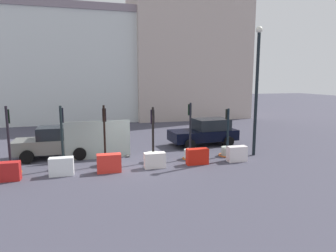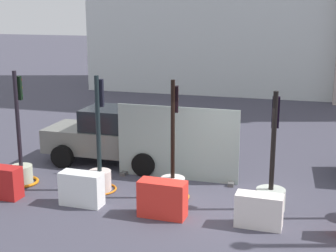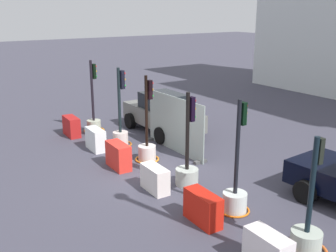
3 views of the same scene
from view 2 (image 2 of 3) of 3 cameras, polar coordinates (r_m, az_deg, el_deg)
name	(u,v)px [view 2 (image 2 of 3)]	position (r m, az deg, el deg)	size (l,w,h in m)	color
ground_plane	(219,207)	(12.36, 5.88, -9.26)	(120.00, 120.00, 0.00)	#41404E
traffic_light_0	(21,166)	(14.29, -16.47, -4.41)	(0.91, 0.91, 3.13)	#B4B9A0
traffic_light_1	(100,168)	(13.31, -7.83, -4.82)	(0.88, 0.88, 3.08)	beige
traffic_light_2	(173,179)	(12.71, 0.55, -6.07)	(0.87, 0.87, 3.05)	silver
traffic_light_3	(271,187)	(12.25, 11.73, -6.86)	(0.71, 0.71, 2.90)	#ACB3A9
construction_barrier_0	(1,182)	(13.46, -18.62, -6.10)	(1.09, 0.49, 0.82)	red
construction_barrier_1	(82,189)	(12.48, -9.88, -7.11)	(1.08, 0.49, 0.83)	white
construction_barrier_2	(162,199)	(11.65, -0.64, -8.36)	(1.13, 0.52, 0.87)	red
construction_barrier_3	(259,211)	(11.35, 10.38, -9.53)	(1.06, 0.48, 0.76)	white
car_grey_saloon	(114,136)	(15.48, -6.20, -1.16)	(4.24, 2.10, 1.73)	slate
site_fence_panel	(177,145)	(13.88, 1.04, -2.22)	(3.48, 0.50, 2.09)	#909F99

